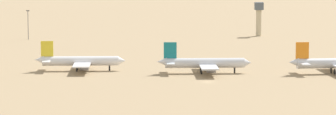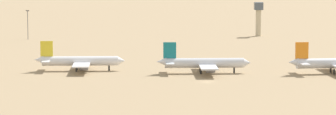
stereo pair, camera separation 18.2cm
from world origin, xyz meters
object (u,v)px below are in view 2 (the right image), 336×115
(parked_jet_yellow_3, at_px, (81,61))
(control_tower, at_px, (260,16))
(light_pole_mid, at_px, (29,23))
(parked_jet_teal_4, at_px, (205,63))

(parked_jet_yellow_3, distance_m, control_tower, 177.84)
(parked_jet_yellow_3, bearing_deg, light_pole_mid, 105.64)
(parked_jet_teal_4, distance_m, control_tower, 164.99)
(light_pole_mid, bearing_deg, control_tower, 8.73)
(parked_jet_teal_4, xyz_separation_m, light_pole_mid, (-94.45, 139.71, 5.29))
(parked_jet_yellow_3, bearing_deg, parked_jet_teal_4, -10.38)
(control_tower, relative_size, light_pole_mid, 1.20)
(parked_jet_teal_4, relative_size, control_tower, 1.97)
(parked_jet_teal_4, bearing_deg, light_pole_mid, 121.91)
(parked_jet_yellow_3, distance_m, parked_jet_teal_4, 52.73)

